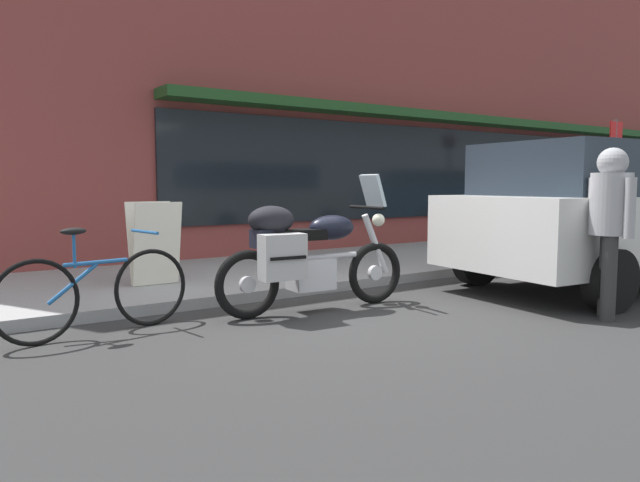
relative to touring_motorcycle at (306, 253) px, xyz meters
name	(u,v)px	position (x,y,z in m)	size (l,w,h in m)	color
ground_plane	(342,314)	(0.25, -0.27, -0.61)	(80.00, 80.00, 0.00)	#2E2E2E
storefront_building	(506,88)	(8.21, 4.03, 2.89)	(23.90, 0.90, 7.17)	brown
sidewalk_curb	(595,240)	(9.25, 2.31, -0.55)	(30.00, 3.11, 0.12)	gray
touring_motorcycle	(306,253)	(0.00, 0.00, 0.00)	(2.20, 0.62, 1.42)	black
parked_bicycle	(96,291)	(-2.00, 0.27, -0.23)	(1.72, 0.48, 0.95)	black
parked_minivan	(620,213)	(4.16, -0.97, 0.33)	(4.99, 2.52, 1.79)	silver
pedestrian_walking	(611,212)	(2.24, -1.92, 0.42)	(0.47, 0.54, 1.66)	#2E2E2E
sandwich_board_sign	(154,243)	(-0.92, 1.87, 0.00)	(0.55, 0.42, 0.98)	silver
parking_sign_pole	(614,170)	(8.54, 1.57, 0.97)	(0.44, 0.07, 2.48)	#59595B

